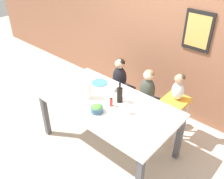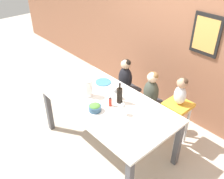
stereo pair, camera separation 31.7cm
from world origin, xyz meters
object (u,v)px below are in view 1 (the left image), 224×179
at_px(person_baby_right, 179,86).
at_px(wine_glass_far, 115,90).
at_px(chair_far_center, 146,104).
at_px(person_child_left, 120,74).
at_px(dinner_plate_front_left, 67,95).
at_px(person_child_center, 148,86).
at_px(wine_glass_near, 125,106).
at_px(salad_bowl_large, 97,109).
at_px(chair_right_highchair, 175,108).
at_px(paper_towel_roll, 87,90).
at_px(chair_far_left, 119,91).
at_px(wine_bottle, 120,95).
at_px(dinner_plate_back_left, 100,83).

distance_m(person_baby_right, wine_glass_far, 0.85).
distance_m(chair_far_center, person_child_left, 0.64).
xyz_separation_m(person_baby_right, dinner_plate_front_left, (-1.14, -0.97, -0.17)).
bearing_deg(person_child_center, dinner_plate_front_left, -124.50).
xyz_separation_m(wine_glass_near, salad_bowl_large, (-0.28, -0.21, -0.07)).
bearing_deg(chair_right_highchair, paper_towel_roll, -137.19).
bearing_deg(chair_far_left, wine_glass_far, -55.32).
relative_size(chair_far_left, person_child_left, 0.87).
distance_m(person_child_left, dinner_plate_front_left, 0.98).
bearing_deg(wine_bottle, dinner_plate_front_left, -150.61).
height_order(chair_right_highchair, person_child_left, person_child_left).
relative_size(chair_far_center, dinner_plate_front_left, 1.92).
xyz_separation_m(person_child_left, dinner_plate_front_left, (-0.13, -0.97, 0.04)).
relative_size(wine_glass_near, wine_glass_far, 1.00).
height_order(chair_far_center, wine_bottle, wine_bottle).
distance_m(person_child_left, salad_bowl_large, 1.06).
bearing_deg(chair_far_left, chair_right_highchair, 0.00).
height_order(chair_right_highchair, dinner_plate_front_left, dinner_plate_front_left).
xyz_separation_m(person_child_center, wine_glass_far, (-0.14, -0.58, 0.15)).
xyz_separation_m(person_baby_right, dinner_plate_back_left, (-1.03, -0.45, -0.17)).
distance_m(chair_far_center, dinner_plate_back_left, 0.80).
bearing_deg(chair_right_highchair, person_baby_right, 90.00).
relative_size(wine_glass_far, dinner_plate_front_left, 0.72).
bearing_deg(dinner_plate_back_left, wine_bottle, -17.17).
bearing_deg(chair_far_left, salad_bowl_large, -65.54).
xyz_separation_m(person_child_center, salad_bowl_large, (-0.10, -0.96, 0.08)).
xyz_separation_m(chair_far_left, wine_glass_far, (0.40, -0.58, 0.48)).
relative_size(chair_far_left, wine_bottle, 1.56).
relative_size(person_child_center, dinner_plate_front_left, 2.22).
distance_m(person_child_center, wine_glass_far, 0.62).
bearing_deg(person_baby_right, chair_right_highchair, -90.00).
height_order(person_child_center, paper_towel_roll, paper_towel_roll).
distance_m(person_child_center, salad_bowl_large, 0.97).
bearing_deg(salad_bowl_large, person_child_left, 114.44).
bearing_deg(chair_far_left, wine_glass_near, -46.25).
height_order(chair_far_left, chair_far_center, same).
bearing_deg(person_child_center, salad_bowl_large, -96.11).
relative_size(person_baby_right, wine_glass_far, 2.32).
bearing_deg(wine_glass_near, paper_towel_roll, -173.08).
bearing_deg(person_baby_right, person_child_center, -179.95).
relative_size(person_child_left, dinner_plate_front_left, 2.22).
bearing_deg(wine_glass_far, person_child_center, 76.52).
distance_m(chair_far_left, person_baby_right, 1.15).
bearing_deg(wine_glass_far, chair_far_left, 124.68).
height_order(chair_far_left, dinner_plate_back_left, dinner_plate_back_left).
relative_size(wine_bottle, wine_glass_far, 1.71).
distance_m(chair_far_center, wine_glass_far, 0.77).
xyz_separation_m(chair_right_highchair, person_child_center, (-0.48, 0.00, 0.17)).
bearing_deg(paper_towel_roll, chair_right_highchair, 42.81).
bearing_deg(paper_towel_roll, person_child_center, 63.22).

